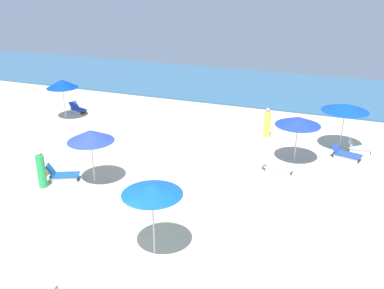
# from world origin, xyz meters

# --- Properties ---
(ground_plane) EXTENTS (60.00, 60.00, 0.00)m
(ground_plane) POSITION_xyz_m (0.00, 0.00, 0.00)
(ground_plane) COLOR beige
(ocean) EXTENTS (60.00, 10.88, 0.12)m
(ocean) POSITION_xyz_m (0.00, 24.56, 0.06)
(ocean) COLOR #326489
(ocean) RESTS_ON ground_plane
(umbrella_0) EXTENTS (1.94, 1.94, 2.51)m
(umbrella_0) POSITION_xyz_m (-9.85, 12.91, 2.24)
(umbrella_0) COLOR silver
(umbrella_0) RESTS_ON ground_plane
(lounge_chair_0_0) EXTENTS (1.37, 0.98, 0.65)m
(lounge_chair_0_0) POSITION_xyz_m (-9.84, 14.20, 0.24)
(lounge_chair_0_0) COLOR silver
(lounge_chair_0_0) RESTS_ON ground_plane
(umbrella_1) EXTENTS (1.98, 1.98, 2.62)m
(umbrella_1) POSITION_xyz_m (1.40, 2.23, 2.44)
(umbrella_1) COLOR silver
(umbrella_1) RESTS_ON ground_plane
(umbrella_4) EXTENTS (2.03, 2.03, 2.50)m
(umbrella_4) POSITION_xyz_m (-3.31, 5.96, 2.24)
(umbrella_4) COLOR silver
(umbrella_4) RESTS_ON ground_plane
(lounge_chair_4_0) EXTENTS (1.49, 1.08, 0.78)m
(lounge_chair_4_0) POSITION_xyz_m (-4.80, 5.64, 0.27)
(lounge_chair_4_0) COLOR silver
(lounge_chair_4_0) RESTS_ON ground_plane
(umbrella_5) EXTENTS (2.18, 2.18, 2.32)m
(umbrella_5) POSITION_xyz_m (4.70, 11.42, 2.11)
(umbrella_5) COLOR silver
(umbrella_5) RESTS_ON ground_plane
(lounge_chair_5_0) EXTENTS (1.45, 0.56, 0.72)m
(lounge_chair_5_0) POSITION_xyz_m (4.06, 9.96, 0.25)
(lounge_chair_5_0) COLOR silver
(lounge_chair_5_0) RESTS_ON ground_plane
(umbrella_6) EXTENTS (2.38, 2.38, 2.47)m
(umbrella_6) POSITION_xyz_m (6.72, 13.88, 2.28)
(umbrella_6) COLOR silver
(umbrella_6) RESTS_ON ground_plane
(lounge_chair_6_0) EXTENTS (1.55, 1.00, 0.63)m
(lounge_chair_6_0) POSITION_xyz_m (7.04, 12.63, 0.25)
(lounge_chair_6_0) COLOR silver
(lounge_chair_6_0) RESTS_ON ground_plane
(lounge_chair_6_1) EXTENTS (1.23, 0.63, 0.65)m
(lounge_chair_6_1) POSITION_xyz_m (7.64, 13.77, 0.25)
(lounge_chair_6_1) COLOR silver
(lounge_chair_6_1) RESTS_ON ground_plane
(beachgoer_0) EXTENTS (0.48, 0.48, 1.71)m
(beachgoer_0) POSITION_xyz_m (-5.19, 4.82, 0.80)
(beachgoer_0) COLOR #2CB963
(beachgoer_0) RESTS_ON ground_plane
(beachgoer_1) EXTENTS (0.47, 0.47, 1.67)m
(beachgoer_1) POSITION_xyz_m (2.71, 14.29, 0.77)
(beachgoer_1) COLOR #F5F957
(beachgoer_1) RESTS_ON ground_plane
(beach_ball_0) EXTENTS (0.40, 0.40, 0.40)m
(beach_ball_0) POSITION_xyz_m (-5.90, 5.77, 0.20)
(beach_ball_0) COLOR yellow
(beach_ball_0) RESTS_ON ground_plane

